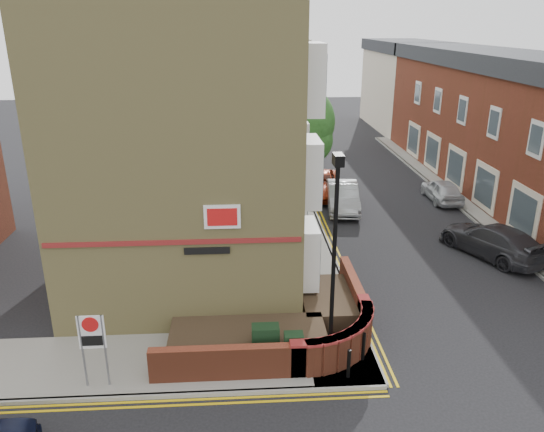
{
  "coord_description": "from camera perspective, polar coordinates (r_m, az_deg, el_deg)",
  "views": [
    {
      "loc": [
        -0.96,
        -11.99,
        9.63
      ],
      "look_at": [
        0.06,
        4.0,
        3.73
      ],
      "focal_mm": 35.0,
      "sensor_mm": 36.0,
      "label": 1
    }
  ],
  "objects": [
    {
      "name": "ground",
      "position": [
        15.4,
        0.75,
        -18.46
      ],
      "size": [
        120.0,
        120.0,
        0.0
      ],
      "primitive_type": "plane",
      "color": "black",
      "rests_on": "ground"
    },
    {
      "name": "pavement_corner",
      "position": [
        16.73,
        -12.14,
        -15.18
      ],
      "size": [
        13.0,
        3.0,
        0.12
      ],
      "primitive_type": "cube",
      "color": "gray",
      "rests_on": "ground"
    },
    {
      "name": "pavement_main",
      "position": [
        29.72,
        2.25,
        1.43
      ],
      "size": [
        2.0,
        32.0,
        0.12
      ],
      "primitive_type": "cube",
      "color": "gray",
      "rests_on": "ground"
    },
    {
      "name": "pavement_far",
      "position": [
        30.18,
        24.13,
        -0.1
      ],
      "size": [
        4.0,
        40.0,
        0.12
      ],
      "primitive_type": "cube",
      "color": "gray",
      "rests_on": "ground"
    },
    {
      "name": "kerb_side",
      "position": [
        15.55,
        -12.93,
        -18.37
      ],
      "size": [
        13.0,
        0.15,
        0.12
      ],
      "primitive_type": "cube",
      "color": "gray",
      "rests_on": "ground"
    },
    {
      "name": "kerb_main_near",
      "position": [
        29.84,
        4.17,
        1.47
      ],
      "size": [
        0.15,
        32.0,
        0.12
      ],
      "primitive_type": "cube",
      "color": "gray",
      "rests_on": "ground"
    },
    {
      "name": "kerb_main_far",
      "position": [
        29.31,
        20.66,
        -0.19
      ],
      "size": [
        0.15,
        40.0,
        0.12
      ],
      "primitive_type": "cube",
      "color": "gray",
      "rests_on": "ground"
    },
    {
      "name": "yellow_lines_side",
      "position": [
        15.39,
        -13.06,
        -19.1
      ],
      "size": [
        13.0,
        0.28,
        0.01
      ],
      "primitive_type": "cube",
      "color": "gold",
      "rests_on": "ground"
    },
    {
      "name": "yellow_lines_main",
      "position": [
        29.89,
        4.64,
        1.38
      ],
      "size": [
        0.28,
        32.0,
        0.01
      ],
      "primitive_type": "cube",
      "color": "gold",
      "rests_on": "ground"
    },
    {
      "name": "corner_building",
      "position": [
        20.36,
        -9.07,
        10.36
      ],
      "size": [
        8.95,
        10.4,
        13.6
      ],
      "color": "tan",
      "rests_on": "ground"
    },
    {
      "name": "garden_wall",
      "position": [
        17.42,
        0.11,
        -13.33
      ],
      "size": [
        6.8,
        6.0,
        1.2
      ],
      "primitive_type": null,
      "color": "brown",
      "rests_on": "ground"
    },
    {
      "name": "lamppost",
      "position": [
        14.83,
        6.66,
        -4.99
      ],
      "size": [
        0.25,
        0.5,
        6.3
      ],
      "color": "black",
      "rests_on": "pavement_corner"
    },
    {
      "name": "utility_cabinet_large",
      "position": [
        16.01,
        -0.7,
        -13.58
      ],
      "size": [
        0.8,
        0.45,
        1.2
      ],
      "primitive_type": "cube",
      "color": "black",
      "rests_on": "pavement_corner"
    },
    {
      "name": "utility_cabinet_small",
      "position": [
        15.84,
        2.34,
        -14.22
      ],
      "size": [
        0.55,
        0.4,
        1.1
      ],
      "primitive_type": "cube",
      "color": "black",
      "rests_on": "pavement_corner"
    },
    {
      "name": "bollard_near",
      "position": [
        15.63,
        8.25,
        -15.44
      ],
      "size": [
        0.11,
        0.11,
        0.9
      ],
      "primitive_type": "cylinder",
      "color": "black",
      "rests_on": "pavement_corner"
    },
    {
      "name": "bollard_far",
      "position": [
        16.39,
        9.8,
        -13.66
      ],
      "size": [
        0.11,
        0.11,
        0.9
      ],
      "primitive_type": "cylinder",
      "color": "black",
      "rests_on": "pavement_corner"
    },
    {
      "name": "zone_sign",
      "position": [
        15.36,
        -18.77,
        -12.3
      ],
      "size": [
        0.72,
        0.07,
        2.2
      ],
      "color": "slate",
      "rests_on": "pavement_corner"
    },
    {
      "name": "far_terrace",
      "position": [
        33.32,
        24.35,
        8.8
      ],
      "size": [
        5.4,
        30.4,
        8.0
      ],
      "color": "brown",
      "rests_on": "ground"
    },
    {
      "name": "far_terrace_cream",
      "position": [
        52.62,
        13.85,
        13.57
      ],
      "size": [
        5.4,
        12.4,
        8.0
      ],
      "color": "beige",
      "rests_on": "ground"
    },
    {
      "name": "tree_near",
      "position": [
        26.66,
        2.82,
        9.55
      ],
      "size": [
        3.64,
        3.65,
        6.7
      ],
      "color": "#382B1E",
      "rests_on": "pavement_main"
    },
    {
      "name": "tree_mid",
      "position": [
        34.45,
        1.34,
        12.83
      ],
      "size": [
        4.03,
        4.03,
        7.42
      ],
      "color": "#382B1E",
      "rests_on": "pavement_main"
    },
    {
      "name": "tree_far",
      "position": [
        42.4,
        0.38,
        13.84
      ],
      "size": [
        3.81,
        3.81,
        7.0
      ],
      "color": "#382B1E",
      "rests_on": "pavement_main"
    },
    {
      "name": "traffic_light_assembly",
      "position": [
        37.76,
        1.53,
        9.77
      ],
      "size": [
        0.2,
        0.16,
        4.2
      ],
      "color": "black",
      "rests_on": "pavement_main"
    },
    {
      "name": "silver_car_near",
      "position": [
        28.83,
        7.61,
        2.08
      ],
      "size": [
        2.03,
        4.62,
        1.47
      ],
      "primitive_type": "imported",
      "rotation": [
        0.0,
        0.0,
        -0.11
      ],
      "color": "gray",
      "rests_on": "ground"
    },
    {
      "name": "red_car_main",
      "position": [
        31.26,
        5.14,
        3.5
      ],
      "size": [
        3.06,
        5.18,
        1.35
      ],
      "primitive_type": "imported",
      "rotation": [
        0.0,
        0.0,
        -0.18
      ],
      "color": "#9D2E11",
      "rests_on": "ground"
    },
    {
      "name": "grey_car_far",
      "position": [
        24.87,
        22.61,
        -2.43
      ],
      "size": [
        3.83,
        5.29,
        1.42
      ],
      "primitive_type": "imported",
      "rotation": [
        0.0,
        0.0,
        3.57
      ],
      "color": "#2B2C30",
      "rests_on": "ground"
    },
    {
      "name": "silver_car_far",
      "position": [
        31.55,
        17.84,
        2.66
      ],
      "size": [
        1.52,
        3.71,
        1.26
      ],
      "primitive_type": "imported",
      "rotation": [
        0.0,
        0.0,
        3.13
      ],
      "color": "silver",
      "rests_on": "ground"
    }
  ]
}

